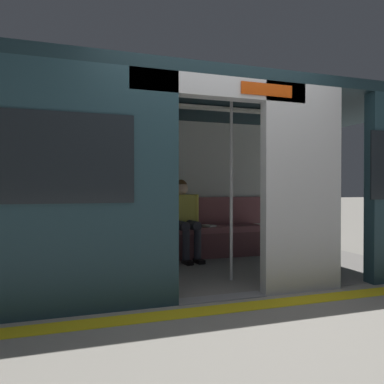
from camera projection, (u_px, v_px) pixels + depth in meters
The scene contains 9 objects.
ground_plane at pixel (221, 298), 3.64m from camera, with size 60.00×60.00×0.00m, color gray.
platform_edge_strip at pixel (234, 308), 3.36m from camera, with size 8.00×0.24×0.01m, color yellow.
train_car at pixel (182, 156), 4.66m from camera, with size 6.40×2.57×2.26m.
bench_seat at pixel (167, 236), 5.59m from camera, with size 3.10×0.44×0.47m.
person_seated at pixel (183, 214), 5.61m from camera, with size 0.55×0.70×1.20m.
handbag at pixel (156, 223), 5.58m from camera, with size 0.26×0.15×0.17m.
book at pixel (208, 226), 5.81m from camera, with size 0.15×0.22×0.03m, color silver.
grab_pole_door at pixel (168, 189), 4.00m from camera, with size 0.04×0.04×2.12m, color silver.
grab_pole_far at pixel (231, 189), 4.34m from camera, with size 0.04×0.04×2.12m, color silver.
Camera 1 is at (1.42, 3.36, 1.08)m, focal length 35.06 mm.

